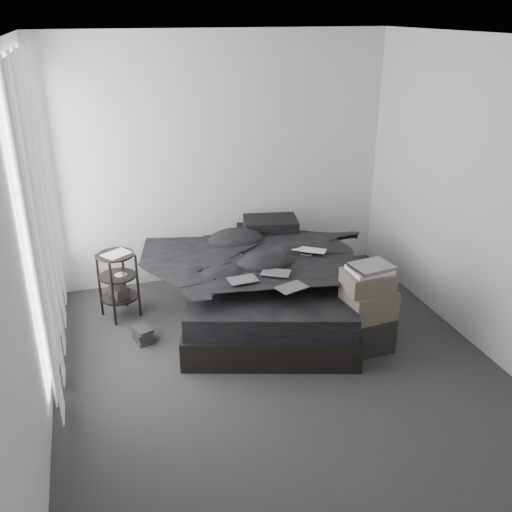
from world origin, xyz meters
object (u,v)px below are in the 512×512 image
object	(u,v)px
bed	(269,303)
side_stand	(119,286)
laptop	(308,245)
box_lower	(364,332)

from	to	relation	value
bed	side_stand	bearing A→B (deg)	-179.53
laptop	side_stand	xyz separation A→B (m)	(-1.75, 0.47, -0.40)
box_lower	side_stand	bearing A→B (deg)	148.98
bed	laptop	bearing A→B (deg)	7.50
bed	laptop	distance (m)	0.69
bed	box_lower	xyz separation A→B (m)	(0.62, -0.80, 0.03)
bed	laptop	world-z (taller)	laptop
bed	box_lower	bearing A→B (deg)	-35.34
bed	laptop	size ratio (longest dim) A/B	6.24
bed	box_lower	world-z (taller)	box_lower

